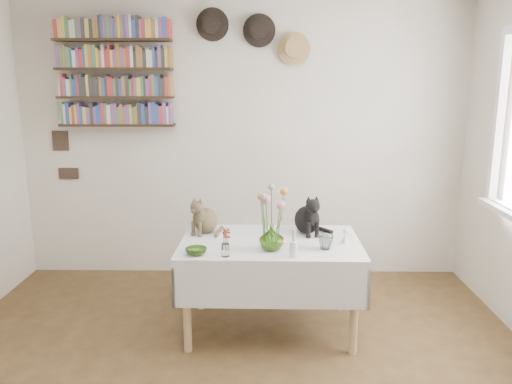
{
  "coord_description": "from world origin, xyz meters",
  "views": [
    {
      "loc": [
        0.18,
        -2.25,
        1.77
      ],
      "look_at": [
        0.14,
        1.01,
        1.05
      ],
      "focal_mm": 35.0,
      "sensor_mm": 36.0,
      "label": 1
    }
  ],
  "objects_px": {
    "tabby_cat": "(206,214)",
    "flower_vase": "(272,238)",
    "dining_table": "(270,263)",
    "black_cat": "(307,212)",
    "bookshelf_unit": "(115,73)"
  },
  "relations": [
    {
      "from": "black_cat",
      "to": "dining_table",
      "type": "bearing_deg",
      "value": -158.22
    },
    {
      "from": "tabby_cat",
      "to": "bookshelf_unit",
      "type": "relative_size",
      "value": 0.29
    },
    {
      "from": "black_cat",
      "to": "tabby_cat",
      "type": "bearing_deg",
      "value": 164.7
    },
    {
      "from": "tabby_cat",
      "to": "flower_vase",
      "type": "distance_m",
      "value": 0.63
    },
    {
      "from": "black_cat",
      "to": "bookshelf_unit",
      "type": "distance_m",
      "value": 2.09
    },
    {
      "from": "black_cat",
      "to": "flower_vase",
      "type": "relative_size",
      "value": 1.8
    },
    {
      "from": "bookshelf_unit",
      "to": "black_cat",
      "type": "bearing_deg",
      "value": -27.77
    },
    {
      "from": "tabby_cat",
      "to": "dining_table",
      "type": "bearing_deg",
      "value": 8.12
    },
    {
      "from": "flower_vase",
      "to": "bookshelf_unit",
      "type": "bearing_deg",
      "value": 137.09
    },
    {
      "from": "bookshelf_unit",
      "to": "dining_table",
      "type": "bearing_deg",
      "value": -38.24
    },
    {
      "from": "tabby_cat",
      "to": "black_cat",
      "type": "xyz_separation_m",
      "value": [
        0.75,
        -0.0,
        0.01
      ]
    },
    {
      "from": "flower_vase",
      "to": "bookshelf_unit",
      "type": "height_order",
      "value": "bookshelf_unit"
    },
    {
      "from": "dining_table",
      "to": "tabby_cat",
      "type": "bearing_deg",
      "value": 156.31
    },
    {
      "from": "black_cat",
      "to": "flower_vase",
      "type": "distance_m",
      "value": 0.49
    },
    {
      "from": "bookshelf_unit",
      "to": "tabby_cat",
      "type": "bearing_deg",
      "value": -44.44
    }
  ]
}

